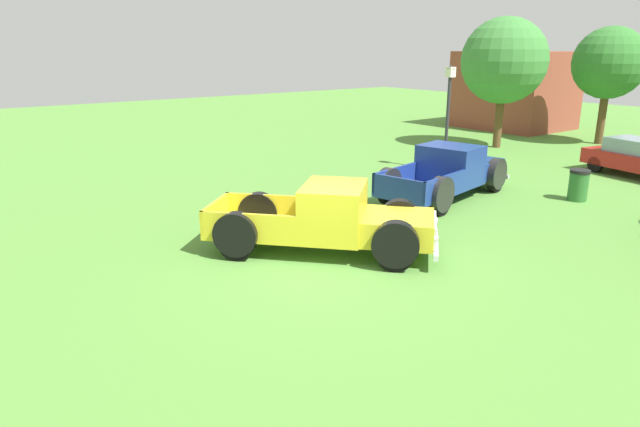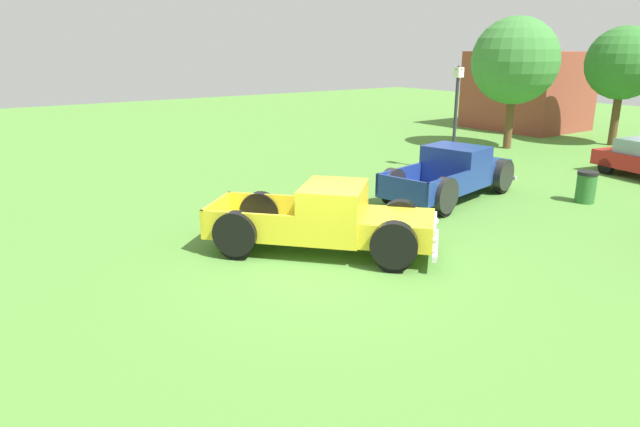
# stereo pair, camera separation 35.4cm
# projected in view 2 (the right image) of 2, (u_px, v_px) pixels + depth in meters

# --- Properties ---
(ground_plane) EXTENTS (80.00, 80.00, 0.00)m
(ground_plane) POSITION_uv_depth(u_px,v_px,m) (324.00, 266.00, 11.95)
(ground_plane) COLOR #548C38
(pickup_truck_foreground) EXTENTS (5.02, 4.77, 1.57)m
(pickup_truck_foreground) POSITION_uv_depth(u_px,v_px,m) (336.00, 221.00, 12.51)
(pickup_truck_foreground) COLOR yellow
(pickup_truck_foreground) RESTS_ON ground_plane
(pickup_truck_behind_left) EXTENTS (2.89, 5.48, 1.59)m
(pickup_truck_behind_left) POSITION_uv_depth(u_px,v_px,m) (456.00, 173.00, 17.26)
(pickup_truck_behind_left) COLOR navy
(pickup_truck_behind_left) RESTS_ON ground_plane
(lamp_post_far) EXTENTS (0.36, 0.36, 3.86)m
(lamp_post_far) POSITION_uv_depth(u_px,v_px,m) (455.00, 117.00, 20.52)
(lamp_post_far) COLOR #2D2D33
(lamp_post_far) RESTS_ON ground_plane
(trash_can) EXTENTS (0.59, 0.59, 0.95)m
(trash_can) POSITION_uv_depth(u_px,v_px,m) (586.00, 187.00, 16.69)
(trash_can) COLOR #2D6B2D
(trash_can) RESTS_ON ground_plane
(oak_tree_east) EXTENTS (3.81, 3.81, 5.81)m
(oak_tree_east) POSITION_uv_depth(u_px,v_px,m) (515.00, 61.00, 24.73)
(oak_tree_east) COLOR brown
(oak_tree_east) RESTS_ON ground_plane
(oak_tree_west) EXTENTS (3.31, 3.31, 5.43)m
(oak_tree_west) POSITION_uv_depth(u_px,v_px,m) (623.00, 64.00, 25.62)
(oak_tree_west) COLOR brown
(oak_tree_west) RESTS_ON ground_plane
(brick_pavilion) EXTENTS (5.57, 4.87, 4.26)m
(brick_pavilion) POSITION_uv_depth(u_px,v_px,m) (527.00, 90.00, 31.58)
(brick_pavilion) COLOR brown
(brick_pavilion) RESTS_ON ground_plane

